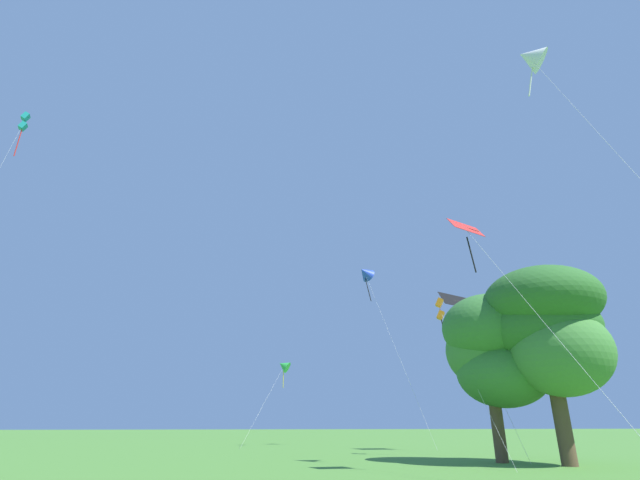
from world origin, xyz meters
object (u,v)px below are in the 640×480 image
at_px(kite_blue_delta, 365,273).
at_px(kite_teal_box, 23,124).
at_px(kite_black_large, 457,311).
at_px(kite_white_distant, 531,58).
at_px(kite_orange_box, 441,311).
at_px(kite_red_high, 470,236).
at_px(tree_left_oak, 493,350).
at_px(kite_green_small, 284,366).
at_px(tree_right_cluster, 546,327).

height_order(kite_blue_delta, kite_teal_box, kite_teal_box).
distance_m(kite_black_large, kite_white_distant, 18.57).
distance_m(kite_orange_box, kite_teal_box, 38.52).
relative_size(kite_red_high, tree_left_oak, 1.23).
relative_size(kite_blue_delta, tree_left_oak, 1.96).
height_order(kite_green_small, tree_left_oak, tree_left_oak).
bearing_deg(kite_orange_box, kite_teal_box, 161.15).
bearing_deg(tree_right_cluster, tree_left_oak, 129.39).
bearing_deg(kite_red_high, tree_left_oak, 56.91).
xyz_separation_m(kite_blue_delta, tree_right_cluster, (3.23, -20.43, -8.98)).
relative_size(kite_teal_box, kite_white_distant, 1.35).
height_order(kite_blue_delta, tree_right_cluster, kite_blue_delta).
distance_m(kite_orange_box, kite_white_distant, 15.41).
distance_m(kite_blue_delta, tree_left_oak, 20.81).
relative_size(kite_orange_box, tree_right_cluster, 1.02).
bearing_deg(kite_white_distant, tree_left_oak, 96.39).
bearing_deg(kite_teal_box, tree_left_oak, -25.54).
height_order(kite_green_small, kite_teal_box, kite_teal_box).
distance_m(kite_blue_delta, kite_white_distant, 24.89).
relative_size(kite_blue_delta, kite_red_high, 1.59).
relative_size(kite_orange_box, kite_teal_box, 0.34).
height_order(kite_black_large, tree_right_cluster, kite_black_large).
relative_size(kite_green_small, kite_orange_box, 0.80).
distance_m(kite_blue_delta, kite_red_high, 25.08).
bearing_deg(kite_blue_delta, tree_right_cluster, -81.02).
distance_m(kite_green_small, kite_red_high, 27.70).
height_order(kite_white_distant, tree_right_cluster, kite_white_distant).
bearing_deg(kite_orange_box, tree_right_cluster, -71.32).
relative_size(kite_blue_delta, kite_orange_box, 1.72).
height_order(kite_black_large, kite_orange_box, kite_black_large).
distance_m(kite_blue_delta, kite_teal_box, 33.39).
xyz_separation_m(kite_blue_delta, kite_green_small, (-7.25, 2.96, -8.44)).
relative_size(kite_green_small, kite_red_high, 0.74).
xyz_separation_m(kite_green_small, tree_left_oak, (8.70, -21.23, -1.42)).
height_order(kite_black_large, kite_red_high, kite_black_large).
height_order(kite_blue_delta, kite_orange_box, kite_blue_delta).
xyz_separation_m(kite_teal_box, tree_right_cluster, (34.61, -17.85, -20.07)).
bearing_deg(kite_blue_delta, kite_orange_box, -86.13).
bearing_deg(tree_left_oak, kite_red_high, -123.09).
bearing_deg(kite_red_high, kite_orange_box, 72.50).
relative_size(kite_blue_delta, kite_teal_box, 0.59).
relative_size(kite_orange_box, kite_white_distant, 0.46).
distance_m(kite_blue_delta, kite_green_small, 11.51).
height_order(kite_orange_box, kite_teal_box, kite_teal_box).
relative_size(kite_blue_delta, tree_right_cluster, 1.76).
xyz_separation_m(kite_black_large, kite_white_distant, (-2.44, -15.71, 9.61)).
xyz_separation_m(kite_green_small, kite_white_distant, (9.39, -27.41, 12.57)).
xyz_separation_m(kite_teal_box, kite_red_high, (28.96, -21.63, -17.15)).
height_order(kite_teal_box, kite_red_high, kite_teal_box).
relative_size(kite_black_large, tree_left_oak, 1.38).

